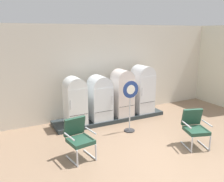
% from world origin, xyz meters
% --- Properties ---
extents(ground, '(12.00, 10.00, 0.05)m').
position_xyz_m(ground, '(0.00, 0.00, -0.03)').
color(ground, '#8B6F57').
extents(back_wall, '(11.76, 0.12, 3.14)m').
position_xyz_m(back_wall, '(0.00, 3.66, 1.58)').
color(back_wall, silver).
rests_on(back_wall, ground).
extents(side_wall_right, '(0.16, 2.20, 3.14)m').
position_xyz_m(side_wall_right, '(4.66, 2.48, 1.56)').
color(side_wall_right, silver).
rests_on(side_wall_right, ground).
extents(display_plinth, '(3.81, 0.95, 0.13)m').
position_xyz_m(display_plinth, '(0.00, 3.02, 0.06)').
color(display_plinth, '#283133').
rests_on(display_plinth, ground).
extents(refrigerator_0, '(0.61, 0.64, 1.46)m').
position_xyz_m(refrigerator_0, '(-1.25, 2.89, 0.90)').
color(refrigerator_0, white).
rests_on(refrigerator_0, display_plinth).
extents(refrigerator_1, '(0.67, 0.67, 1.43)m').
position_xyz_m(refrigerator_1, '(-0.42, 2.91, 0.88)').
color(refrigerator_1, white).
rests_on(refrigerator_1, display_plinth).
extents(refrigerator_2, '(0.62, 0.65, 1.57)m').
position_xyz_m(refrigerator_2, '(0.41, 2.90, 0.96)').
color(refrigerator_2, silver).
rests_on(refrigerator_2, display_plinth).
extents(refrigerator_3, '(0.64, 0.71, 1.64)m').
position_xyz_m(refrigerator_3, '(1.24, 2.93, 1.00)').
color(refrigerator_3, silver).
rests_on(refrigerator_3, display_plinth).
extents(armchair_left, '(0.66, 0.72, 0.95)m').
position_xyz_m(armchair_left, '(-1.80, 1.10, 0.53)').
color(armchair_left, silver).
rests_on(armchair_left, ground).
extents(armchair_right, '(0.72, 0.78, 0.95)m').
position_xyz_m(armchair_right, '(1.08, 0.30, 0.53)').
color(armchair_right, silver).
rests_on(armchair_right, ground).
extents(sign_stand, '(0.50, 0.32, 1.54)m').
position_xyz_m(sign_stand, '(0.08, 1.86, 0.80)').
color(sign_stand, '#2D2D30').
rests_on(sign_stand, ground).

